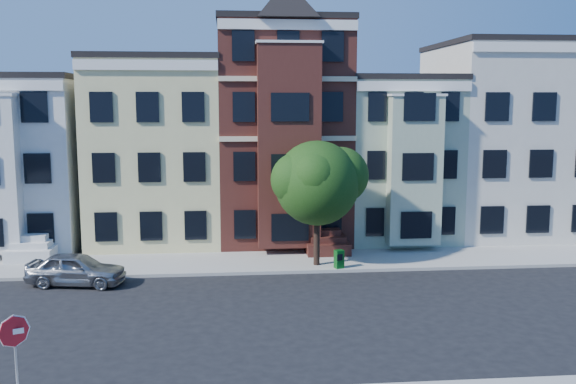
{
  "coord_description": "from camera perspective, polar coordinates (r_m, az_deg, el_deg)",
  "views": [
    {
      "loc": [
        -3.07,
        -22.54,
        7.93
      ],
      "look_at": [
        -0.63,
        3.39,
        4.2
      ],
      "focal_mm": 40.0,
      "sensor_mm": 36.0,
      "label": 1
    }
  ],
  "objects": [
    {
      "name": "newspaper_box",
      "position": [
        30.2,
        4.56,
        -5.96
      ],
      "size": [
        0.48,
        0.45,
        0.86
      ],
      "primitive_type": "cube",
      "rotation": [
        0.0,
        0.0,
        0.33
      ],
      "color": "#0B5217",
      "rests_on": "far_sidewalk"
    },
    {
      "name": "stop_sign",
      "position": [
        17.46,
        -23.02,
        -13.62
      ],
      "size": [
        0.81,
        0.41,
        2.99
      ],
      "primitive_type": null,
      "rotation": [
        0.0,
        0.0,
        0.38
      ],
      "color": "#A10E16",
      "rests_on": "near_sidewalk"
    },
    {
      "name": "house_green",
      "position": [
        38.41,
        9.09,
        2.93
      ],
      "size": [
        6.0,
        9.0,
        9.0
      ],
      "primitive_type": "cube",
      "color": "#9EAE91",
      "rests_on": "ground"
    },
    {
      "name": "house_yellow",
      "position": [
        37.36,
        -11.42,
        3.5
      ],
      "size": [
        7.0,
        9.0,
        10.0
      ],
      "primitive_type": "cube",
      "color": "beige",
      "rests_on": "ground"
    },
    {
      "name": "house_cream",
      "position": [
        40.65,
        18.75,
        4.3
      ],
      "size": [
        8.0,
        9.0,
        11.0
      ],
      "primitive_type": "cube",
      "color": "beige",
      "rests_on": "ground"
    },
    {
      "name": "parked_car",
      "position": [
        29.32,
        -18.31,
        -6.52
      ],
      "size": [
        4.42,
        2.39,
        1.43
      ],
      "primitive_type": "imported",
      "rotation": [
        0.0,
        0.0,
        1.4
      ],
      "color": "#929499",
      "rests_on": "ground"
    },
    {
      "name": "far_sidewalk",
      "position": [
        31.68,
        0.35,
        -6.2
      ],
      "size": [
        60.0,
        4.0,
        0.15
      ],
      "primitive_type": "cube",
      "color": "#9E9B93",
      "rests_on": "ground"
    },
    {
      "name": "ground",
      "position": [
        24.09,
        2.29,
        -11.08
      ],
      "size": [
        120.0,
        120.0,
        0.0
      ],
      "primitive_type": "plane",
      "color": "black"
    },
    {
      "name": "house_white",
      "position": [
        39.06,
        -23.16,
        2.46
      ],
      "size": [
        8.0,
        9.0,
        9.0
      ],
      "primitive_type": "cube",
      "color": "silver",
      "rests_on": "ground"
    },
    {
      "name": "house_brown",
      "position": [
        37.21,
        -0.64,
        5.18
      ],
      "size": [
        7.0,
        9.0,
        12.0
      ],
      "primitive_type": "cube",
      "color": "#431C16",
      "rests_on": "ground"
    },
    {
      "name": "street_tree",
      "position": [
        30.12,
        2.59,
        0.29
      ],
      "size": [
        7.35,
        7.35,
        7.32
      ],
      "primitive_type": null,
      "rotation": [
        0.0,
        0.0,
        -0.19
      ],
      "color": "#264C18",
      "rests_on": "far_sidewalk"
    }
  ]
}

